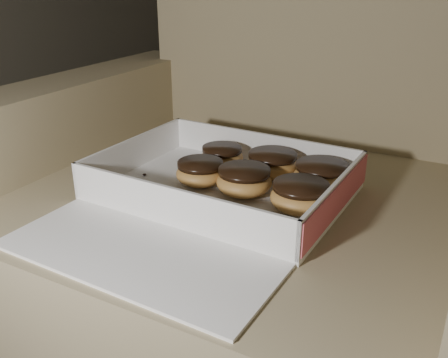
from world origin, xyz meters
The scene contains 11 objects.
armchair centered at (-0.50, -0.08, 0.32)m, with size 0.99×0.83×1.03m.
bakery_box centered at (-0.52, -0.24, 0.47)m, with size 0.42×0.49×0.07m.
donut_a centered at (-0.38, -0.21, 0.49)m, with size 0.10×0.10×0.05m.
donut_b centered at (-0.58, -0.10, 0.49)m, with size 0.08×0.08×0.04m.
donut_c centered at (-0.38, -0.11, 0.50)m, with size 0.10×0.10×0.05m.
donut_d centered at (-0.49, -0.19, 0.49)m, with size 0.10×0.10×0.05m.
donut_e centered at (-0.57, -0.19, 0.49)m, with size 0.09×0.09×0.04m.
donut_f centered at (-0.47, -0.10, 0.49)m, with size 0.10×0.10×0.05m.
crumb_a centered at (-0.54, -0.24, 0.47)m, with size 0.01×0.01×0.00m, color black.
crumb_b centered at (-0.61, -0.29, 0.47)m, with size 0.01×0.01×0.00m, color black.
crumb_c centered at (-0.69, -0.21, 0.47)m, with size 0.01×0.01×0.00m, color black.
Camera 1 is at (-0.14, -0.90, 0.83)m, focal length 40.00 mm.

